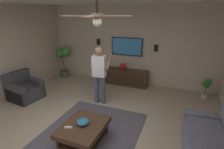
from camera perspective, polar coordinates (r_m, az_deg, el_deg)
ground_plane at (r=4.20m, az=-8.74°, el=-17.86°), size 7.88×7.88×0.00m
wall_back_tv at (r=6.52m, az=5.69°, el=9.23°), size 0.10×6.22×2.76m
area_rug at (r=4.12m, az=-7.31°, el=-18.57°), size 2.54×2.02×0.01m
armchair at (r=6.04m, az=-25.96°, el=-4.47°), size 0.89×0.90×0.82m
coffee_table at (r=3.81m, az=-9.02°, el=-16.81°), size 1.00×0.80×0.40m
media_console at (r=6.53m, az=3.81°, el=-0.76°), size 0.45×1.70×0.55m
tv at (r=6.46m, az=4.71°, el=8.83°), size 0.05×1.12×0.63m
person_standing at (r=4.99m, az=-3.98°, el=0.76°), size 0.58×0.58×1.64m
potted_plant_tall at (r=7.35m, az=-15.12°, el=5.94°), size 0.48×0.60×1.24m
potted_plant_short at (r=6.11m, az=27.77°, el=-3.21°), size 0.25×0.25×0.64m
bowl at (r=3.74m, az=-9.21°, el=-14.58°), size 0.25×0.25×0.11m
remote_white at (r=3.72m, az=-13.70°, el=-15.93°), size 0.10×0.15×0.02m
vase_round at (r=6.47m, az=3.37°, el=2.67°), size 0.22×0.22×0.22m
wall_speaker_left at (r=6.25m, az=13.78°, el=8.13°), size 0.06×0.12×0.22m
wall_speaker_right at (r=6.87m, az=-4.33°, el=10.30°), size 0.06×0.12×0.22m
ceiling_fan at (r=3.23m, az=-4.85°, el=17.54°), size 1.17×1.16×0.46m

